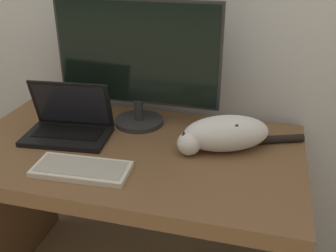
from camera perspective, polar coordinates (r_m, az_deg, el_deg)
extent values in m
cube|color=brown|center=(1.56, -5.30, -4.05)|extent=(1.32, 0.74, 0.06)
cube|color=brown|center=(2.03, -21.87, -10.76)|extent=(0.04, 0.68, 0.69)
cylinder|color=#282828|center=(1.73, -4.24, 0.68)|extent=(0.21, 0.21, 0.02)
cylinder|color=#282828|center=(1.70, -4.30, 2.38)|extent=(0.04, 0.04, 0.09)
cube|color=#282828|center=(1.63, -4.53, 10.53)|extent=(0.69, 0.02, 0.43)
cube|color=black|center=(1.62, -4.65, 10.43)|extent=(0.67, 0.01, 0.41)
cube|color=black|center=(1.65, -14.42, -1.44)|extent=(0.36, 0.24, 0.02)
cube|color=black|center=(1.65, -14.30, -0.89)|extent=(0.29, 0.14, 0.00)
cube|color=black|center=(1.67, -13.83, 3.15)|extent=(0.34, 0.09, 0.20)
cube|color=black|center=(1.66, -13.89, 3.04)|extent=(0.31, 0.08, 0.18)
cube|color=beige|center=(1.41, -12.42, -6.15)|extent=(0.34, 0.17, 0.02)
cube|color=#ABA393|center=(1.41, -12.46, -5.76)|extent=(0.32, 0.14, 0.00)
ellipsoid|color=silver|center=(1.50, 8.43, -1.05)|extent=(0.36, 0.26, 0.14)
ellipsoid|color=black|center=(1.49, 9.13, 0.29)|extent=(0.18, 0.16, 0.06)
sphere|color=silver|center=(1.47, 3.07, -2.54)|extent=(0.09, 0.09, 0.09)
cone|color=black|center=(1.45, 2.32, -1.30)|extent=(0.04, 0.04, 0.03)
cone|color=black|center=(1.46, 3.90, -1.21)|extent=(0.04, 0.04, 0.03)
cylinder|color=black|center=(1.62, 16.04, -1.82)|extent=(0.18, 0.10, 0.03)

